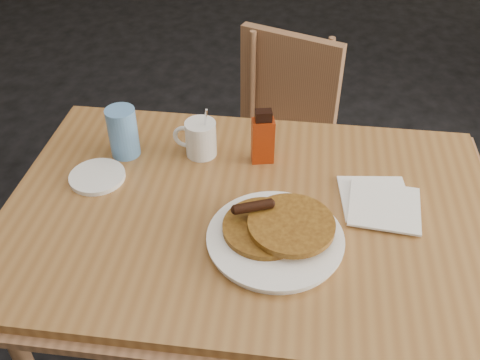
% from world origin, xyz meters
% --- Properties ---
extents(main_table, '(1.25, 0.89, 0.75)m').
position_xyz_m(main_table, '(0.07, 0.07, 0.71)').
color(main_table, olive).
rests_on(main_table, floor).
extents(chair_main_far, '(0.47, 0.48, 0.84)m').
position_xyz_m(chair_main_far, '(0.08, 0.77, 0.50)').
color(chair_main_far, '#996A48').
rests_on(chair_main_far, floor).
extents(pancake_plate, '(0.30, 0.30, 0.07)m').
position_xyz_m(pancake_plate, '(0.14, -0.03, 0.77)').
color(pancake_plate, white).
rests_on(pancake_plate, main_table).
extents(coffee_mug, '(0.12, 0.08, 0.15)m').
position_xyz_m(coffee_mug, '(-0.10, 0.26, 0.80)').
color(coffee_mug, white).
rests_on(coffee_mug, main_table).
extents(syrup_bottle, '(0.07, 0.05, 0.15)m').
position_xyz_m(syrup_bottle, '(0.07, 0.26, 0.82)').
color(syrup_bottle, maroon).
rests_on(syrup_bottle, main_table).
extents(napkin_stack, '(0.20, 0.21, 0.01)m').
position_xyz_m(napkin_stack, '(0.37, 0.14, 0.76)').
color(napkin_stack, white).
rests_on(napkin_stack, main_table).
extents(blue_tumbler, '(0.10, 0.10, 0.14)m').
position_xyz_m(blue_tumbler, '(-0.29, 0.22, 0.82)').
color(blue_tumbler, '#588FCF').
rests_on(blue_tumbler, main_table).
extents(side_saucer, '(0.17, 0.17, 0.01)m').
position_xyz_m(side_saucer, '(-0.33, 0.10, 0.76)').
color(side_saucer, white).
rests_on(side_saucer, main_table).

